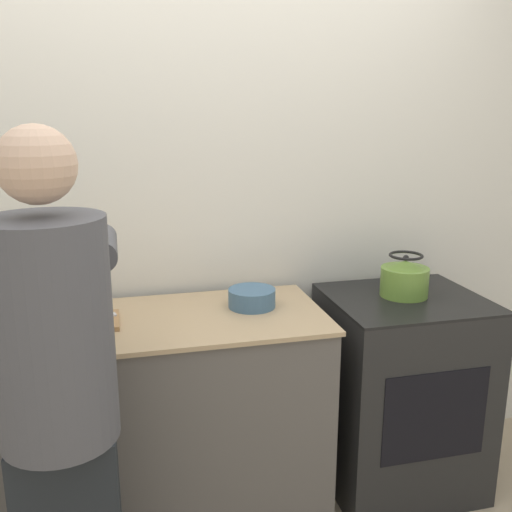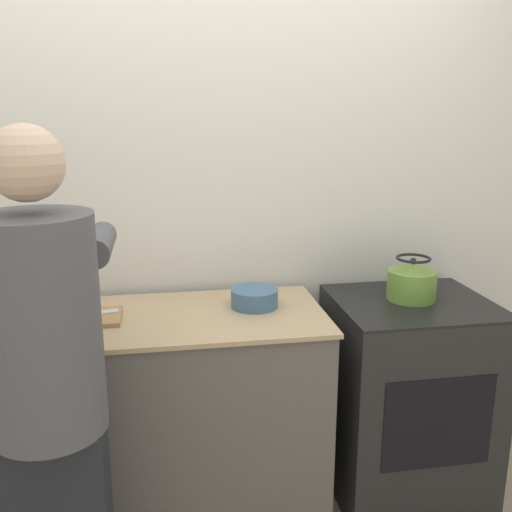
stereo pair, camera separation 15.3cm
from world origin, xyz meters
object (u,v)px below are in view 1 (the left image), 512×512
Objects in this scene: kettle at (405,278)px; bowl_prep at (252,298)px; person at (59,395)px; oven at (400,391)px; knife at (84,319)px; cutting_board at (79,323)px.

kettle is 1.06× the size of bowl_prep.
person reaches higher than bowl_prep.
kettle is at bearing 94.48° from oven.
oven is 0.54× the size of person.
person reaches higher than kettle.
oven is at bearing -4.09° from bowl_prep.
kettle is at bearing 22.54° from person.
knife is at bearing 179.61° from oven.
person is (-1.38, -0.55, 0.44)m from oven.
oven is 1.55m from person.
kettle reaches higher than oven.
oven is 4.61× the size of bowl_prep.
knife is 1.33m from kettle.
bowl_prep reaches higher than oven.
cutting_board is at bearing 180.00° from oven.
bowl_prep is (0.71, 0.59, 0.04)m from person.
oven is 4.35× the size of kettle.
knife reaches higher than oven.
cutting_board is 1.35m from kettle.
person is at bearing -157.46° from kettle.
cutting_board is 1.45× the size of kettle.
oven is at bearing -0.00° from cutting_board.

